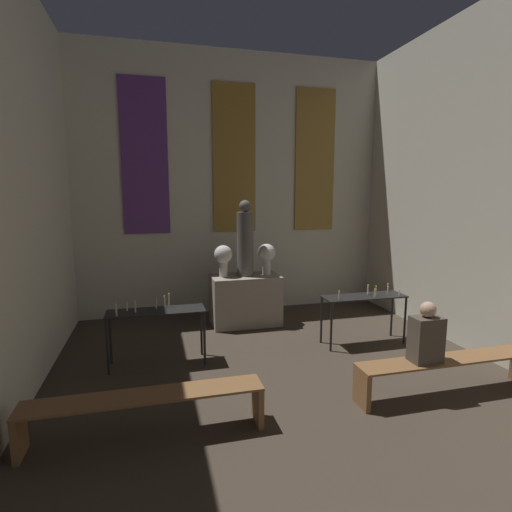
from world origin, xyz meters
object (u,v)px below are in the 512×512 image
at_px(pew_back_left, 146,406).
at_px(statue, 245,241).
at_px(altar, 245,300).
at_px(pew_back_right, 447,367).
at_px(candle_rack_left, 156,318).
at_px(candle_rack_right, 364,302).
at_px(flower_vase_left, 223,257).
at_px(person_seated, 426,336).
at_px(flower_vase_right, 267,255).

bearing_deg(pew_back_left, statue, 61.53).
height_order(altar, pew_back_right, altar).
height_order(candle_rack_left, pew_back_right, candle_rack_left).
bearing_deg(candle_rack_left, pew_back_right, -27.73).
height_order(altar, candle_rack_right, candle_rack_right).
bearing_deg(altar, flower_vase_left, 180.00).
bearing_deg(person_seated, pew_back_right, 0.00).
bearing_deg(flower_vase_left, person_seated, -60.46).
height_order(statue, person_seated, statue).
height_order(candle_rack_right, pew_back_right, candle_rack_right).
bearing_deg(pew_back_right, altar, 118.47).
xyz_separation_m(flower_vase_left, pew_back_left, (-1.36, -3.28, -0.96)).
height_order(flower_vase_right, candle_rack_left, flower_vase_right).
height_order(flower_vase_left, candle_rack_left, flower_vase_left).
distance_m(candle_rack_right, pew_back_left, 3.89).
bearing_deg(altar, person_seated, -66.23).
xyz_separation_m(candle_rack_left, pew_back_right, (3.43, -1.80, -0.35)).
relative_size(altar, person_seated, 1.74).
xyz_separation_m(flower_vase_right, candle_rack_left, (-2.07, -1.48, -0.61)).
relative_size(flower_vase_right, candle_rack_left, 0.43).
bearing_deg(pew_back_left, altar, 61.53).
xyz_separation_m(pew_back_right, person_seated, (-0.33, 0.00, 0.43)).
height_order(altar, person_seated, person_seated).
height_order(altar, flower_vase_left, flower_vase_left).
relative_size(altar, flower_vase_left, 2.18).
bearing_deg(candle_rack_right, altar, 138.18).
xyz_separation_m(flower_vase_left, candle_rack_left, (-1.24, -1.48, -0.61)).
distance_m(candle_rack_left, pew_back_right, 3.89).
distance_m(statue, flower_vase_left, 0.50).
xyz_separation_m(candle_rack_left, pew_back_left, (-0.12, -1.80, -0.35)).
bearing_deg(person_seated, candle_rack_right, 83.44).
relative_size(statue, pew_back_left, 0.59).
height_order(flower_vase_left, candle_rack_right, flower_vase_left).
relative_size(altar, flower_vase_right, 2.18).
bearing_deg(flower_vase_left, pew_back_left, -112.59).
height_order(statue, flower_vase_right, statue).
xyz_separation_m(flower_vase_right, pew_back_left, (-2.19, -3.28, -0.96)).
bearing_deg(pew_back_left, pew_back_right, 0.00).
distance_m(candle_rack_left, pew_back_left, 1.84).
height_order(statue, pew_back_right, statue).
xyz_separation_m(flower_vase_right, candle_rack_right, (1.24, -1.48, -0.61)).
height_order(statue, flower_vase_left, statue).
distance_m(altar, candle_rack_right, 2.23).
distance_m(altar, pew_back_right, 3.73).
relative_size(statue, flower_vase_right, 2.40).
distance_m(flower_vase_left, flower_vase_right, 0.83).
xyz_separation_m(statue, flower_vase_right, (0.41, 0.00, -0.28)).
bearing_deg(pew_back_left, flower_vase_left, 67.41).
distance_m(pew_back_left, pew_back_right, 3.56).
bearing_deg(candle_rack_left, candle_rack_right, -0.04).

